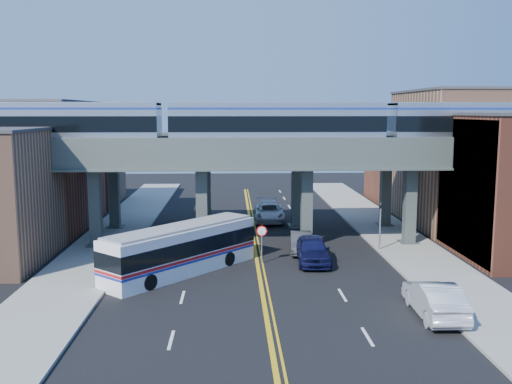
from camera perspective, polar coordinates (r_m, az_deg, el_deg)
ground at (r=36.31m, az=0.35°, el=-8.38°), size 120.00×120.00×0.00m
sidewalk_west at (r=46.97m, az=-14.47°, el=-4.73°), size 5.00×70.00×0.16m
sidewalk_east at (r=47.79m, az=13.70°, el=-4.49°), size 5.00×70.00×0.16m
building_west_b at (r=53.71m, az=-20.68°, el=2.45°), size 8.00×14.00×11.00m
building_west_c at (r=66.26m, az=-17.13°, el=2.28°), size 8.00×10.00×8.00m
building_east_b at (r=54.82m, az=19.22°, el=3.15°), size 8.00×14.00×12.00m
building_east_c at (r=67.15m, az=15.10°, el=2.86°), size 8.00×10.00×9.00m
mural_panel at (r=42.41m, az=20.11°, el=0.08°), size 0.10×9.50×9.50m
elevated_viaduct_near at (r=42.99m, az=-0.16°, el=2.98°), size 52.00×3.60×7.40m
elevated_viaduct_far at (r=49.96m, az=-0.48°, el=3.70°), size 52.00×3.60×7.40m
transit_train at (r=42.92m, az=2.07°, el=6.81°), size 49.15×3.08×3.60m
stop_sign at (r=38.79m, az=0.58°, el=-4.63°), size 0.76×0.09×2.63m
traffic_signal at (r=42.96m, az=12.32°, el=-2.83°), size 0.15×0.18×4.10m
transit_bus at (r=36.86m, az=-7.44°, el=-5.77°), size 9.51×10.19×2.94m
car_lane_a at (r=39.31m, az=5.66°, el=-5.75°), size 2.36×5.49×1.85m
car_lane_b at (r=42.18m, az=4.54°, el=-5.04°), size 1.91×4.55×1.46m
car_lane_c at (r=53.67m, az=1.34°, el=-2.07°), size 2.95×6.04×1.65m
car_lane_d at (r=54.64m, az=1.27°, el=-1.84°), size 2.56×6.04×1.74m
car_parked_curb at (r=30.63m, az=17.42°, el=-10.16°), size 2.05×5.51×1.80m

